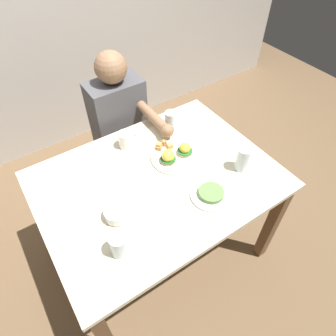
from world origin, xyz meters
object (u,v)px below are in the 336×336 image
eggs_benedict_plate (175,155)px  water_glass_far (243,160)px  coffee_mug (126,139)px  side_plate (211,194)px  fruit_bowl (118,213)px  water_glass_extra (119,245)px  dining_table (158,191)px  diner_person (122,124)px  fork (107,172)px  water_glass_near (171,122)px

eggs_benedict_plate → water_glass_far: size_ratio=1.96×
coffee_mug → side_plate: 0.57m
fruit_bowl → coffee_mug: bearing=56.9°
water_glass_extra → dining_table: bearing=36.5°
eggs_benedict_plate → fruit_bowl: (-0.43, -0.17, 0.00)m
diner_person → fruit_bowl: bearing=-118.0°
eggs_benedict_plate → side_plate: 0.31m
coffee_mug → eggs_benedict_plate: bearing=-53.7°
fruit_bowl → water_glass_extra: 0.18m
side_plate → fruit_bowl: bearing=161.5°
fork → diner_person: bearing=54.9°
dining_table → coffee_mug: size_ratio=10.76×
dining_table → water_glass_far: (0.40, -0.18, 0.17)m
coffee_mug → side_plate: (0.17, -0.54, -0.04)m
water_glass_near → dining_table: bearing=-133.7°
fruit_bowl → fork: size_ratio=0.77×
fruit_bowl → coffee_mug: size_ratio=1.08×
dining_table → water_glass_near: water_glass_near is taller
fork → side_plate: side_plate is taller
side_plate → diner_person: size_ratio=0.18×
water_glass_far → coffee_mug: bearing=130.6°
coffee_mug → water_glass_extra: (-0.33, -0.56, -0.00)m
eggs_benedict_plate → fork: bearing=162.0°
fork → diner_person: (0.29, 0.42, -0.09)m
water_glass_far → eggs_benedict_plate: bearing=134.1°
eggs_benedict_plate → fork: size_ratio=1.73×
water_glass_extra → fork: bearing=71.3°
dining_table → water_glass_near: (0.28, 0.29, 0.16)m
fruit_bowl → fork: (0.08, 0.28, -0.03)m
coffee_mug → diner_person: 0.35m
coffee_mug → side_plate: coffee_mug is taller
water_glass_far → diner_person: diner_person is taller
water_glass_near → diner_person: size_ratio=0.10×
coffee_mug → water_glass_far: water_glass_far is taller
eggs_benedict_plate → water_glass_extra: bearing=-147.0°
fork → coffee_mug: bearing=33.1°
fork → water_glass_near: water_glass_near is taller
dining_table → water_glass_extra: 0.46m
water_glass_near → water_glass_far: size_ratio=0.85×
eggs_benedict_plate → coffee_mug: size_ratio=2.42×
coffee_mug → diner_person: bearing=69.7°
eggs_benedict_plate → water_glass_far: (0.25, -0.26, 0.04)m
diner_person → side_plate: bearing=-86.0°
water_glass_extra → diner_person: size_ratio=0.10×
dining_table → diner_person: diner_person is taller
fruit_bowl → coffee_mug: (0.26, 0.40, 0.02)m
dining_table → coffee_mug: 0.34m
water_glass_near → side_plate: (-0.13, -0.53, -0.04)m
eggs_benedict_plate → coffee_mug: (-0.17, 0.23, 0.03)m
eggs_benedict_plate → diner_person: bearing=96.6°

